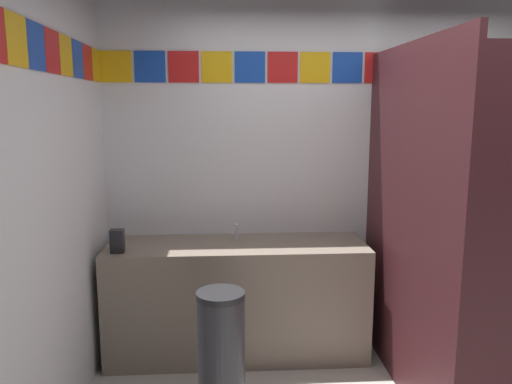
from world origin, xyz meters
TOP-DOWN VIEW (x-y plane):
  - wall_back at (-0.00, 1.53)m, footprint 3.63×0.09m
  - wall_side at (-1.86, -0.00)m, footprint 0.09×2.97m
  - vanity_counter at (-0.84, 1.20)m, footprint 1.86×0.58m
  - faucet_center at (-0.84, 1.29)m, footprint 0.04×0.10m
  - soap_dispenser at (-1.65, 1.02)m, footprint 0.09×0.09m
  - stall_divider at (0.36, 0.42)m, footprint 0.92×1.59m
  - toilet at (0.82, 1.03)m, footprint 0.39×0.49m
  - trash_bin at (-0.95, 0.52)m, footprint 0.29×0.29m

SIDE VIEW (x-z plane):
  - toilet at x=0.82m, z-range -0.07..0.67m
  - trash_bin at x=-0.95m, z-range 0.00..0.73m
  - vanity_counter at x=-0.84m, z-range 0.01..0.84m
  - faucet_center at x=-0.84m, z-range 0.82..0.96m
  - soap_dispenser at x=-1.65m, z-range 0.83..0.99m
  - stall_divider at x=0.36m, z-range 0.00..2.19m
  - wall_back at x=0.00m, z-range 0.01..2.82m
  - wall_side at x=-1.86m, z-range 0.01..2.82m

